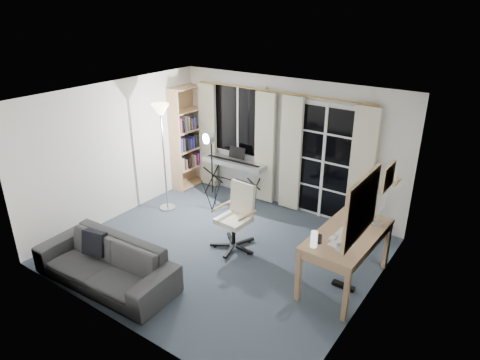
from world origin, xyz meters
name	(u,v)px	position (x,y,z in m)	size (l,w,h in m)	color
floor	(221,251)	(0.00, 0.00, -0.01)	(4.50, 4.00, 0.02)	#394353
window	(239,120)	(-1.05, 1.97, 1.50)	(1.20, 0.08, 1.40)	white
french_door	(324,162)	(0.75, 1.97, 1.03)	(1.32, 0.09, 2.11)	white
curtains	(277,150)	(-0.14, 1.88, 1.09)	(3.60, 0.07, 2.13)	gold
bookshelf	(189,139)	(-2.13, 1.73, 0.99)	(0.38, 0.98, 2.08)	tan
torchiere_lamp	(162,126)	(-1.71, 0.58, 1.60)	(0.37, 0.37, 1.98)	#B2B2B7
keyboard_piano	(234,163)	(-0.97, 1.70, 0.72)	(1.32, 0.66, 0.95)	black
studio_light	(209,147)	(-1.00, 1.01, 1.23)	(0.33, 0.34, 1.53)	black
office_chair	(239,210)	(0.12, 0.30, 0.62)	(0.71, 0.73, 1.05)	black
desk	(347,239)	(1.88, 0.32, 0.69)	(0.79, 1.50, 0.79)	tan
monitor	(377,204)	(2.08, 0.77, 1.09)	(0.19, 0.57, 0.50)	silver
desk_clutter	(335,250)	(1.81, 0.09, 0.62)	(0.48, 0.90, 1.00)	white
mug	(341,248)	(1.98, -0.18, 0.86)	(0.13, 0.10, 0.13)	silver
wall_mirror	(362,207)	(2.22, -0.35, 1.55)	(0.04, 0.94, 0.74)	tan
framed_print	(388,177)	(2.23, 0.55, 1.60)	(0.03, 0.42, 0.32)	tan
wall_shelf	(393,177)	(2.16, 1.05, 1.41)	(0.16, 0.30, 0.18)	tan
sofa	(104,257)	(-0.81, -1.55, 0.41)	(2.11, 0.71, 0.81)	#2A2B2D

